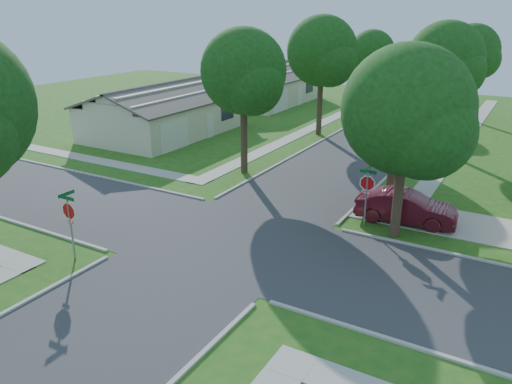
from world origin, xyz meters
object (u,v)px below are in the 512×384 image
Objects in this scene: tree_e_near at (400,96)px; tree_e_far at (472,54)px; tree_e_mid at (446,63)px; car_curb_west at (401,93)px; tree_w_mid at (323,54)px; tree_ne_corner at (408,116)px; house_nw_far at (264,89)px; car_driveway at (406,207)px; tree_w_near at (244,75)px; stop_sign_ne at (367,186)px; car_curb_east at (438,117)px; tree_w_far at (372,55)px; stop_sign_sw at (69,214)px; house_nw_near at (166,115)px.

tree_e_far is at bearing 90.00° from tree_e_near.
tree_e_mid is 1.78× the size of car_curb_west.
car_curb_west is at bearing 85.97° from tree_w_mid.
tree_ne_corner is (1.60, -16.80, -0.66)m from tree_e_mid.
house_nw_far is 2.85× the size of car_driveway.
tree_w_mid is at bearing 89.98° from tree_w_near.
tree_e_far is (0.00, 25.00, 0.34)m from tree_e_near.
tree_w_near is at bearing 155.26° from stop_sign_ne.
stop_sign_ne is 25.36m from car_curb_east.
tree_ne_corner is (11.01, -29.80, 0.09)m from tree_w_far.
tree_e_far reaches higher than stop_sign_sw.
car_driveway is (22.30, -25.95, -0.73)m from house_nw_far.
car_driveway is (1.56, -27.96, -5.19)m from tree_e_far.
car_curb_east is at bearing 2.19° from car_driveway.
tree_w_near is (-9.40, 0.00, 0.47)m from tree_e_near.
tree_e_near is 0.90× the size of tree_e_mid.
tree_e_near is 0.95× the size of tree_e_far.
tree_e_mid is at bearing 51.92° from tree_w_near.
tree_e_far is 1.68× the size of car_curb_west.
tree_w_far is at bearing 125.90° from tree_e_mid.
tree_ne_corner reaches higher than car_curb_west.
tree_e_mid is at bearing 89.97° from tree_e_near.
tree_w_far reaches higher than stop_sign_sw.
car_curb_west is (-7.95, 32.43, -4.89)m from tree_e_near.
house_nw_far is (-22.35, 27.79, -4.08)m from tree_ne_corner.
tree_e_near is 0.61× the size of house_nw_near.
tree_ne_corner is (1.61, -4.80, -0.05)m from tree_e_near.
stop_sign_sw and stop_sign_ne have the same top height.
car_curb_east is at bearing -6.01° from house_nw_far.
stop_sign_ne is at bearing -60.20° from tree_w_mid.
tree_e_mid is at bearing 16.15° from house_nw_near.
car_driveway is 1.17× the size of car_curb_east.
stop_sign_sw is 15.43m from car_driveway.
tree_w_mid is at bearing 30.98° from car_driveway.
tree_e_mid is 1.06× the size of tree_e_far.
tree_w_near is at bearing -89.99° from tree_w_far.
tree_w_mid is (-9.34, 16.31, 4.46)m from stop_sign_ne.
stop_sign_sw is 38.40m from house_nw_far.
tree_ne_corner is (11.06, 8.91, 3.56)m from stop_sign_sw.
tree_e_far is at bearing -2.03° from car_driveway.
tree_e_mid reaches higher than tree_w_far.
tree_w_far is at bearing 89.93° from stop_sign_sw.
house_nw_far is 3.34× the size of car_curb_east.
tree_e_mid is 0.68× the size of house_nw_near.
car_curb_east is (7.84, 8.97, -5.79)m from tree_w_mid.
tree_w_near is at bearing 84.99° from car_curb_west.
tree_w_far is 8.94m from car_curb_west.
tree_w_near reaches higher than car_driveway.
stop_sign_ne is 0.73× the size of car_curb_east.
tree_w_mid reaches higher than car_curb_west.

